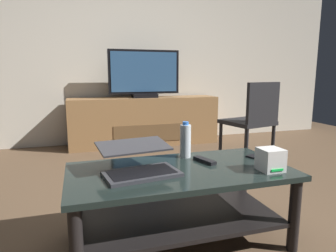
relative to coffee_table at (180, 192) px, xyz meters
The scene contains 11 objects.
ground_plane 0.41m from the coffee_table, 61.12° to the left, with size 7.68×7.68×0.00m, color brown.
back_wall 2.92m from the coffee_table, 87.06° to the left, with size 6.40×0.12×2.80m, color beige.
coffee_table is the anchor object (origin of this frame).
media_cabinet 2.40m from the coffee_table, 82.14° to the left, with size 1.96×0.41×0.64m.
television 2.46m from the coffee_table, 82.07° to the left, with size 0.93×0.20×0.61m.
dining_chair 1.66m from the coffee_table, 43.90° to the left, with size 0.53×0.53×0.86m.
laptop 0.30m from the coffee_table, behind, with size 0.42×0.39×0.15m.
router_box 0.52m from the coffee_table, 20.21° to the right, with size 0.12×0.12×0.12m.
water_bottle_near 0.34m from the coffee_table, 62.98° to the left, with size 0.07×0.07×0.22m.
cell_phone 0.55m from the coffee_table, ahead, with size 0.07×0.14×0.01m, color black.
tv_remote 0.24m from the coffee_table, 23.27° to the left, with size 0.04×0.16×0.02m, color black.
Camera 1 is at (-0.66, -1.72, 0.94)m, focal length 31.69 mm.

